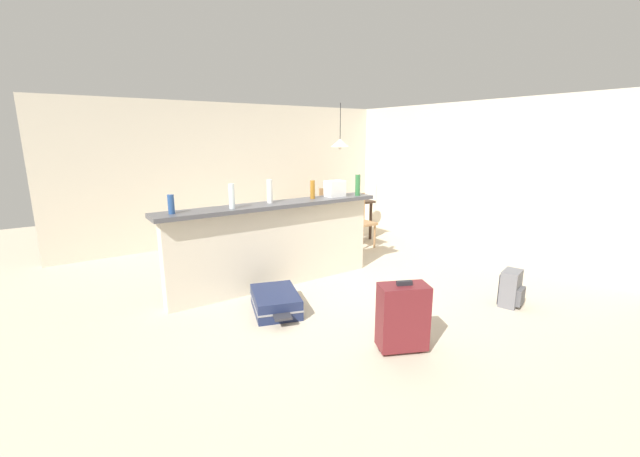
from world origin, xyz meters
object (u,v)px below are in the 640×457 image
dining_chair_far_side (326,208)px  suitcase_flat_navy (276,302)px  dining_table (339,206)px  pendant_lamp (340,143)px  bottle_green (358,185)px  grocery_bag (335,189)px  bottle_white (270,191)px  dining_chair_near_partition (359,218)px  backpack_grey (511,289)px  bottle_clear (232,196)px  suitcase_upright_maroon (403,316)px  bottle_amber (313,190)px  bottle_blue (171,204)px

dining_chair_far_side → suitcase_flat_navy: 3.78m
dining_table → pendant_lamp: bearing=50.7°
bottle_green → dining_chair_far_side: size_ratio=0.32×
grocery_bag → bottle_white: bearing=178.7°
grocery_bag → dining_table: 1.97m
dining_chair_near_partition → backpack_grey: 3.00m
grocery_bag → dining_chair_far_side: grocery_bag is taller
dining_table → dining_chair_far_side: 0.56m
bottle_green → dining_table: 1.89m
bottle_clear → suitcase_flat_navy: 1.31m
suitcase_upright_maroon → dining_chair_near_partition: bearing=56.4°
dining_table → suitcase_upright_maroon: (-1.98, -3.56, -0.32)m
dining_table → backpack_grey: size_ratio=2.62×
bottle_amber → bottle_blue: bearing=-178.9°
suitcase_flat_navy → dining_chair_far_side: bearing=46.1°
bottle_clear → dining_chair_far_side: (2.82, 2.09, -0.73)m
bottle_white → bottle_clear: bearing=-168.3°
grocery_bag → suitcase_flat_navy: size_ratio=0.29×
bottle_blue → bottle_white: bearing=2.1°
bottle_amber → pendant_lamp: 2.29m
dining_chair_far_side → bottle_white: bearing=-138.9°
dining_table → bottle_blue: bearing=-156.5°
bottle_white → dining_chair_far_side: bottle_white is taller
bottle_clear → suitcase_flat_navy: (0.21, -0.62, -1.13)m
grocery_bag → pendant_lamp: (1.25, 1.53, 0.59)m
backpack_grey → dining_table: bearing=86.5°
bottle_green → backpack_grey: size_ratio=0.70×
dining_table → suitcase_flat_navy: bearing=-139.4°
dining_table → dining_chair_far_side: bearing=81.7°
bottle_green → dining_table: bottle_green is taller
backpack_grey → suitcase_upright_maroon: bearing=179.6°
bottle_amber → dining_table: bottle_amber is taller
suitcase_flat_navy → grocery_bag: bearing=27.8°
dining_table → backpack_grey: 3.61m
bottle_white → bottle_amber: (0.64, -0.01, -0.02)m
bottle_blue → bottle_clear: bearing=-6.0°
grocery_bag → suitcase_upright_maroon: (-0.79, -2.10, -0.88)m
grocery_bag → dining_chair_far_side: (1.27, 2.00, -0.69)m
bottle_green → suitcase_flat_navy: size_ratio=0.33×
bottle_clear → pendant_lamp: pendant_lamp is taller
pendant_lamp → bottle_amber: bearing=-136.7°
bottle_clear → dining_chair_far_side: bearing=36.6°
dining_table → pendant_lamp: pendant_lamp is taller
pendant_lamp → suitcase_flat_navy: 3.82m
pendant_lamp → dining_chair_near_partition: bearing=-96.0°
bottle_blue → bottle_green: 2.54m
dining_table → suitcase_upright_maroon: dining_table is taller
bottle_white → grocery_bag: 1.00m
bottle_green → suitcase_upright_maroon: (-1.11, -2.00, -0.92)m
grocery_bag → backpack_grey: 2.54m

